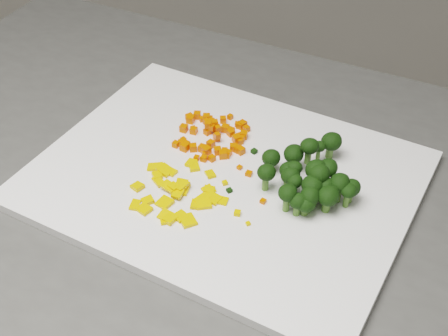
% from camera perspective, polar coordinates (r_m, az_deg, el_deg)
% --- Properties ---
extents(cutting_board, '(0.55, 0.49, 0.01)m').
position_cam_1_polar(cutting_board, '(0.79, -0.00, -0.89)').
color(cutting_board, white).
rests_on(cutting_board, counter_block).
extents(carrot_pile, '(0.10, 0.10, 0.03)m').
position_cam_1_polar(carrot_pile, '(0.83, -1.19, 3.54)').
color(carrot_pile, '#ED4A02').
rests_on(carrot_pile, cutting_board).
extents(pepper_pile, '(0.12, 0.12, 0.02)m').
position_cam_1_polar(pepper_pile, '(0.76, -4.23, -1.44)').
color(pepper_pile, '#FCB30D').
rests_on(pepper_pile, cutting_board).
extents(broccoli_pile, '(0.12, 0.12, 0.06)m').
position_cam_1_polar(broccoli_pile, '(0.76, 8.43, 0.03)').
color(broccoli_pile, black).
rests_on(broccoli_pile, cutting_board).
extents(carrot_cube_0, '(0.01, 0.01, 0.01)m').
position_cam_1_polar(carrot_cube_0, '(0.82, 0.85, 1.89)').
color(carrot_cube_0, '#ED4A02').
rests_on(carrot_cube_0, carrot_pile).
extents(carrot_cube_1, '(0.01, 0.01, 0.01)m').
position_cam_1_polar(carrot_cube_1, '(0.87, -2.03, 4.49)').
color(carrot_cube_1, '#ED4A02').
rests_on(carrot_cube_1, carrot_pile).
extents(carrot_cube_2, '(0.01, 0.01, 0.01)m').
position_cam_1_polar(carrot_cube_2, '(0.83, 1.07, 2.81)').
color(carrot_cube_2, '#ED4A02').
rests_on(carrot_cube_2, carrot_pile).
extents(carrot_cube_3, '(0.01, 0.01, 0.01)m').
position_cam_1_polar(carrot_cube_3, '(0.85, 0.13, 3.65)').
color(carrot_cube_3, '#ED4A02').
rests_on(carrot_cube_3, carrot_pile).
extents(carrot_cube_4, '(0.01, 0.01, 0.01)m').
position_cam_1_polar(carrot_cube_4, '(0.83, 1.46, 2.46)').
color(carrot_cube_4, '#ED4A02').
rests_on(carrot_cube_4, carrot_pile).
extents(carrot_cube_5, '(0.01, 0.01, 0.01)m').
position_cam_1_polar(carrot_cube_5, '(0.87, -3.09, 4.46)').
color(carrot_cube_5, '#ED4A02').
rests_on(carrot_cube_5, carrot_pile).
extents(carrot_cube_6, '(0.01, 0.01, 0.01)m').
position_cam_1_polar(carrot_cube_6, '(0.85, -1.65, 4.26)').
color(carrot_cube_6, '#ED4A02').
rests_on(carrot_cube_6, carrot_pile).
extents(carrot_cube_7, '(0.01, 0.01, 0.01)m').
position_cam_1_polar(carrot_cube_7, '(0.87, -1.28, 4.55)').
color(carrot_cube_7, '#ED4A02').
rests_on(carrot_cube_7, carrot_pile).
extents(carrot_cube_8, '(0.01, 0.01, 0.01)m').
position_cam_1_polar(carrot_cube_8, '(0.83, 1.15, 2.66)').
color(carrot_cube_8, '#ED4A02').
rests_on(carrot_cube_8, carrot_pile).
extents(carrot_cube_9, '(0.01, 0.01, 0.01)m').
position_cam_1_polar(carrot_cube_9, '(0.83, 1.66, 2.75)').
color(carrot_cube_9, '#ED4A02').
rests_on(carrot_cube_9, carrot_pile).
extents(carrot_cube_10, '(0.01, 0.01, 0.01)m').
position_cam_1_polar(carrot_cube_10, '(0.87, -1.61, 4.63)').
color(carrot_cube_10, '#ED4A02').
rests_on(carrot_cube_10, carrot_pile).
extents(carrot_cube_11, '(0.01, 0.01, 0.01)m').
position_cam_1_polar(carrot_cube_11, '(0.80, -1.11, 0.89)').
color(carrot_cube_11, '#ED4A02').
rests_on(carrot_cube_11, carrot_pile).
extents(carrot_cube_12, '(0.01, 0.01, 0.01)m').
position_cam_1_polar(carrot_cube_12, '(0.81, -1.63, 1.62)').
color(carrot_cube_12, '#ED4A02').
rests_on(carrot_cube_12, carrot_pile).
extents(carrot_cube_13, '(0.01, 0.01, 0.01)m').
position_cam_1_polar(carrot_cube_13, '(0.86, 1.70, 4.00)').
color(carrot_cube_13, '#ED4A02').
rests_on(carrot_cube_13, carrot_pile).
extents(carrot_cube_14, '(0.01, 0.01, 0.01)m').
position_cam_1_polar(carrot_cube_14, '(0.81, -0.59, 1.59)').
color(carrot_cube_14, '#ED4A02').
rests_on(carrot_cube_14, carrot_pile).
extents(carrot_cube_15, '(0.01, 0.01, 0.01)m').
position_cam_1_polar(carrot_cube_15, '(0.85, -1.15, 4.23)').
color(carrot_cube_15, '#ED4A02').
rests_on(carrot_cube_15, carrot_pile).
extents(carrot_cube_16, '(0.01, 0.01, 0.01)m').
position_cam_1_polar(carrot_cube_16, '(0.84, 0.63, 3.22)').
color(carrot_cube_16, '#ED4A02').
rests_on(carrot_cube_16, carrot_pile).
extents(carrot_cube_17, '(0.01, 0.01, 0.01)m').
position_cam_1_polar(carrot_cube_17, '(0.87, -2.47, 4.85)').
color(carrot_cube_17, '#ED4A02').
rests_on(carrot_cube_17, carrot_pile).
extents(carrot_cube_18, '(0.01, 0.01, 0.01)m').
position_cam_1_polar(carrot_cube_18, '(0.84, 1.83, 3.04)').
color(carrot_cube_18, '#ED4A02').
rests_on(carrot_cube_18, carrot_pile).
extents(carrot_cube_19, '(0.01, 0.01, 0.01)m').
position_cam_1_polar(carrot_cube_19, '(0.87, -3.15, 4.64)').
color(carrot_cube_19, '#ED4A02').
rests_on(carrot_cube_19, carrot_pile).
extents(carrot_cube_20, '(0.01, 0.01, 0.01)m').
position_cam_1_polar(carrot_cube_20, '(0.84, 1.43, 2.95)').
color(carrot_cube_20, '#ED4A02').
rests_on(carrot_cube_20, carrot_pile).
extents(carrot_cube_21, '(0.01, 0.01, 0.01)m').
position_cam_1_polar(carrot_cube_21, '(0.81, 0.04, 1.55)').
color(carrot_cube_21, '#ED4A02').
rests_on(carrot_cube_21, carrot_pile).
extents(carrot_cube_22, '(0.01, 0.01, 0.01)m').
position_cam_1_polar(carrot_cube_22, '(0.84, -0.56, 3.62)').
color(carrot_cube_22, '#ED4A02').
rests_on(carrot_cube_22, carrot_pile).
extents(carrot_cube_23, '(0.01, 0.01, 0.01)m').
position_cam_1_polar(carrot_cube_23, '(0.81, -1.75, 1.30)').
color(carrot_cube_23, '#ED4A02').
rests_on(carrot_cube_23, carrot_pile).
extents(carrot_cube_24, '(0.01, 0.01, 0.01)m').
position_cam_1_polar(carrot_cube_24, '(0.82, -3.53, 2.14)').
color(carrot_cube_24, '#ED4A02').
rests_on(carrot_cube_24, carrot_pile).
extents(carrot_cube_25, '(0.01, 0.01, 0.01)m').
position_cam_1_polar(carrot_cube_25, '(0.86, 1.21, 4.03)').
color(carrot_cube_25, '#ED4A02').
rests_on(carrot_cube_25, carrot_pile).
extents(carrot_cube_26, '(0.01, 0.01, 0.01)m').
position_cam_1_polar(carrot_cube_26, '(0.84, -1.15, 3.75)').
color(carrot_cube_26, '#ED4A02').
rests_on(carrot_cube_26, carrot_pile).
extents(carrot_cube_27, '(0.01, 0.01, 0.01)m').
position_cam_1_polar(carrot_cube_27, '(0.82, -0.62, 2.98)').
color(carrot_cube_27, '#ED4A02').
rests_on(carrot_cube_27, carrot_pile).
extents(carrot_cube_28, '(0.01, 0.01, 0.01)m').
position_cam_1_polar(carrot_cube_28, '(0.82, -1.22, 2.22)').
color(carrot_cube_28, '#ED4A02').
rests_on(carrot_cube_28, carrot_pile).
extents(carrot_cube_29, '(0.01, 0.01, 0.01)m').
position_cam_1_polar(carrot_cube_29, '(0.81, 1.17, 1.76)').
color(carrot_cube_29, '#ED4A02').
rests_on(carrot_cube_29, carrot_pile).
extents(carrot_cube_30, '(0.01, 0.01, 0.01)m').
position_cam_1_polar(carrot_cube_30, '(0.84, -1.46, 3.98)').
color(carrot_cube_30, '#ED4A02').
rests_on(carrot_cube_30, carrot_pile).
extents(carrot_cube_31, '(0.01, 0.01, 0.01)m').
position_cam_1_polar(carrot_cube_31, '(0.84, -1.54, 3.34)').
color(carrot_cube_31, '#ED4A02').
rests_on(carrot_cube_31, carrot_pile).
extents(carrot_cube_32, '(0.01, 0.01, 0.01)m').
position_cam_1_polar(carrot_cube_32, '(0.87, -0.09, 4.44)').
color(carrot_cube_32, '#ED4A02').
rests_on(carrot_cube_32, carrot_pile).
extents(carrot_cube_33, '(0.01, 0.01, 0.01)m').
position_cam_1_polar(carrot_cube_33, '(0.80, -2.52, 0.92)').
color(carrot_cube_33, '#ED4A02').
rests_on(carrot_cube_33, carrot_pile).
extents(carrot_cube_34, '(0.01, 0.01, 0.01)m').
position_cam_1_polar(carrot_cube_34, '(0.86, -1.27, 4.01)').
color(carrot_cube_34, '#ED4A02').
rests_on(carrot_cube_34, carrot_pile).
extents(carrot_cube_35, '(0.01, 0.01, 0.01)m').
position_cam_1_polar(carrot_cube_35, '(0.81, 0.32, 1.16)').
color(carrot_cube_35, '#ED4A02').
rests_on(carrot_cube_35, carrot_pile).
extents(carrot_cube_36, '(0.01, 0.01, 0.01)m').
position_cam_1_polar(carrot_cube_36, '(0.87, 0.56, 4.70)').
color(carrot_cube_36, '#ED4A02').
rests_on(carrot_cube_36, carrot_pile).
extents(carrot_cube_37, '(0.01, 0.01, 0.01)m').
position_cam_1_polar(carrot_cube_37, '(0.85, -0.73, 3.63)').
color(carrot_cube_37, '#ED4A02').
rests_on(carrot_cube_37, carrot_pile).
extents(carrot_cube_38, '(0.01, 0.01, 0.01)m').
position_cam_1_polar(carrot_cube_38, '(0.81, 1.54, 1.61)').
color(carrot_cube_38, '#ED4A02').
rests_on(carrot_cube_38, carrot_pile).
extents(carrot_cube_39, '(0.01, 0.01, 0.01)m').
position_cam_1_polar(carrot_cube_39, '(0.85, 1.45, 3.91)').
color(carrot_cube_39, '#ED4A02').
rests_on(carrot_cube_39, carrot_pile).
extents(carrot_cube_40, '(0.01, 0.01, 0.01)m').
position_cam_1_polar(carrot_cube_40, '(0.82, -1.99, 1.82)').
color(carrot_cube_40, '#ED4A02').
rests_on(carrot_cube_40, carrot_pile).
extents(carrot_cube_41, '(0.01, 0.01, 0.01)m').
position_cam_1_polar(carrot_cube_41, '(0.81, 0.38, 1.38)').
color(carrot_cube_41, '#ED4A02').
rests_on(carrot_cube_41, carrot_pile).
extents(carrot_cube_42, '(0.01, 0.01, 0.01)m').
position_cam_1_polar(carrot_cube_42, '(0.82, -4.43, 2.18)').
color(carrot_cube_42, '#ED4A02').
rests_on(carrot_cube_42, carrot_pile).
extents(carrot_cube_43, '(0.01, 0.01, 0.01)m').
position_cam_1_polar(carrot_cube_43, '(0.80, -1.85, 0.88)').
color(carrot_cube_43, '#ED4A02').
rests_on(carrot_cube_43, carrot_pile).
extents(carrot_cube_44, '(0.01, 0.01, 0.01)m').
position_cam_1_polar(carrot_cube_44, '(0.84, 0.63, 3.43)').
color(carrot_cube_44, '#ED4A02').
rests_on(carrot_cube_44, carrot_pile).
extents(carrot_cube_45, '(0.01, 0.01, 0.01)m').
position_cam_1_polar(carrot_cube_45, '(0.86, -1.20, 4.30)').
color(carrot_cube_45, '#ED4A02').
rests_on(carrot_cube_45, carrot_pile).
extents(carrot_cube_46, '(0.01, 0.01, 0.01)m').
position_cam_1_polar(carrot_cube_46, '(0.85, -0.68, 3.83)').
color(carrot_cube_46, '#ED4A02').
rests_on(carrot_cube_46, carrot_pile).
extents(carrot_cube_47, '(0.01, 0.01, 0.01)m').
position_cam_1_polar(carrot_cube_47, '(0.82, -2.84, 1.87)').
color(carrot_cube_47, '#ED4A02').
rests_on(carrot_cube_47, carrot_pile).
extents(carrot_cube_48, '(0.01, 0.01, 0.01)m').
position_cam_1_polar(carrot_cube_48, '(0.85, -3.70, 3.64)').
color(carrot_cube_48, '#ED4A02').
rests_on(carrot_cube_48, carrot_pile).
extents(carrot_cube_49, '(0.01, 0.01, 0.01)m').
position_cam_1_polar(carrot_cube_49, '(0.82, -3.62, 1.94)').
color(carrot_cube_49, '#ED4A02').
rests_on(carrot_cube_49, carrot_pile).
extents(carrot_cube_50, '(0.01, 0.01, 0.01)m').
position_cam_1_polar(carrot_cube_50, '(0.83, -0.69, 2.79)').
color(carrot_cube_50, '#ED4A02').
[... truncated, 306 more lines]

